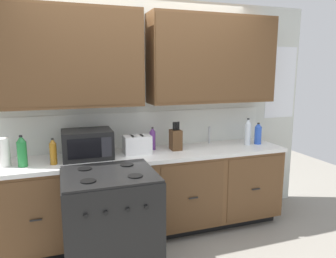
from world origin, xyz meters
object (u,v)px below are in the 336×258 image
Objects in this scene: bottle_green at (22,151)px; bottle_blue at (258,134)px; toaster at (137,145)px; stove_range at (111,226)px; bottle_violet at (153,139)px; microwave at (87,144)px; bottle_clear at (248,132)px; knife_block at (176,139)px; bottle_amber at (53,152)px; paper_towel_roll at (3,152)px.

bottle_green is 1.13× the size of bottle_blue.
stove_range is at bearing -121.14° from toaster.
stove_range is 3.81× the size of bottle_violet.
bottle_green is (-0.69, 0.54, 0.57)m from stove_range.
microwave is 0.71m from bottle_violet.
bottle_blue is 0.81× the size of bottle_clear.
knife_block reaches higher than bottle_amber.
microwave is 1.71× the size of toaster.
bottle_blue is (2.70, 0.01, -0.01)m from paper_towel_roll.
bottle_blue reaches higher than stove_range.
knife_block is 1.08× the size of bottle_green.
microwave reaches higher than bottle_blue.
bottle_green reaches higher than microwave.
stove_range is at bearing -38.08° from bottle_green.
toaster is 0.89× the size of bottle_clear.
bottle_blue is at bearing -6.55° from bottle_violet.
stove_range is at bearing -127.87° from bottle_violet.
bottle_amber is at bearing 129.41° from stove_range.
bottle_amber is 0.79× the size of bottle_clear.
stove_range is at bearing -50.59° from bottle_amber.
paper_towel_roll is 1.04× the size of bottle_violet.
bottle_blue is (2.54, 0.08, -0.02)m from bottle_green.
bottle_clear is at bearing 1.86° from bottle_green.
bottle_amber is at bearing -177.60° from bottle_blue.
bottle_amber is (-0.82, -0.13, 0.03)m from toaster.
toaster is 1.13× the size of bottle_amber.
bottle_amber is (-2.27, -0.10, -0.00)m from bottle_blue.
bottle_violet is (-1.25, 0.14, -0.00)m from bottle_blue.
knife_block reaches higher than bottle_violet.
bottle_violet is at bearing 52.13° from stove_range.
knife_block is 1.25× the size of bottle_amber.
bottle_violet is (0.20, 0.11, 0.03)m from toaster.
paper_towel_roll is 2.70m from bottle_blue.
knife_block is 1.22× the size of bottle_blue.
bottle_blue is at bearing 1.70° from bottle_green.
bottle_clear is (1.70, 0.62, 0.59)m from stove_range.
paper_towel_roll is 1.45m from bottle_violet.
bottle_clear is at bearing 2.63° from bottle_amber.
knife_block is at bearing 176.93° from bottle_blue.
paper_towel_roll is at bearing 168.02° from bottle_amber.
paper_towel_roll is 0.18m from bottle_green.
knife_block reaches higher than toaster.
toaster is 1.08× the size of paper_towel_roll.
paper_towel_roll is 2.56m from bottle_clear.
paper_towel_roll is 1.03× the size of bottle_blue.
microwave is (-0.11, 0.65, 0.57)m from stove_range.
bottle_amber is at bearing -171.09° from toaster.
knife_block is 0.88m from bottle_clear.
toaster is 1.25m from paper_towel_roll.
microwave is 1.96m from bottle_blue.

